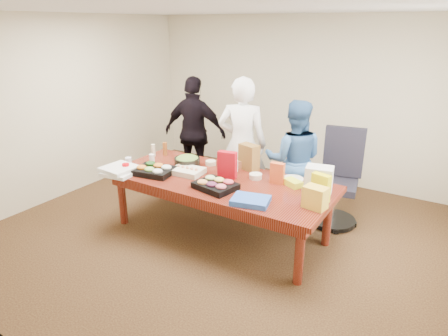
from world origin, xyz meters
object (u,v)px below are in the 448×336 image
Objects in this scene: sheet_cake at (187,171)px; conference_table at (220,207)px; person_center at (242,145)px; office_chair at (336,181)px; person_right at (294,160)px; salad_bowl at (187,162)px.

conference_table is at bearing 3.05° from sheet_cake.
person_center is 4.74× the size of sheet_cake.
person_right is (-0.58, -0.06, 0.20)m from office_chair.
person_center is (-1.31, -0.18, 0.33)m from office_chair.
person_right reaches higher than conference_table.
sheet_cake reaches higher than conference_table.
sheet_cake is (-1.02, -1.03, -0.03)m from person_right.
salad_bowl is (-0.63, 0.18, 0.43)m from conference_table.
office_chair is 3.08× the size of sheet_cake.
sheet_cake is at bearing 24.12° from person_right.
office_chair is (1.15, 1.03, 0.24)m from conference_table.
sheet_cake is at bearing 54.69° from person_center.
person_center is at bearing 100.97° from conference_table.
office_chair is at bearing 164.78° from person_right.
person_right reaches higher than office_chair.
person_right is at bearing 59.44° from conference_table.
salad_bowl is at bearing -164.16° from office_chair.
person_right is at bearing 33.49° from salad_bowl.
conference_table is at bearing 38.34° from person_right.
person_right is 1.44m from salad_bowl.
office_chair is 1.94m from sheet_cake.
conference_table is 8.10× the size of salad_bowl.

